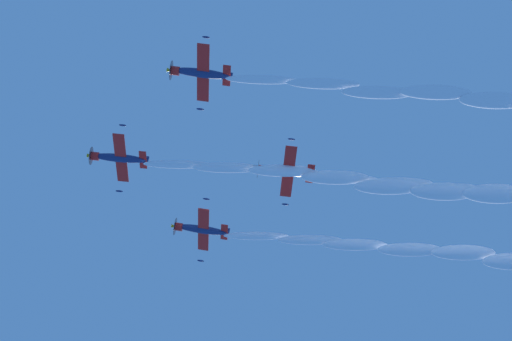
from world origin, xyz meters
name	(u,v)px	position (x,y,z in m)	size (l,w,h in m)	color
airplane_lead	(118,158)	(-5.78, 4.61, 79.39)	(6.74, 6.76, 3.19)	navy
airplane_left_wingman	(199,73)	(9.10, 4.43, 78.25)	(6.75, 6.71, 3.35)	navy
airplane_right_wingman	(200,229)	(-6.37, 18.07, 79.04)	(6.75, 6.68, 3.41)	navy
airplane_slot_tail	(285,171)	(6.79, 19.71, 78.28)	(6.77, 6.72, 2.97)	navy
smoke_trail_lead	(426,188)	(17.11, 32.24, 76.34)	(33.88, 40.34, 5.87)	white
smoke_trail_right_wingman	(498,257)	(16.93, 45.69, 75.92)	(34.87, 40.47, 6.11)	white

